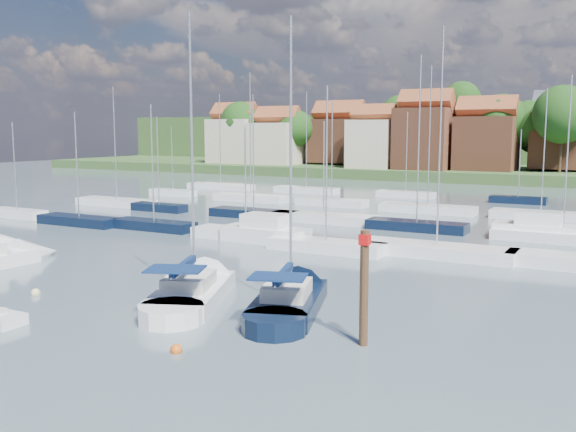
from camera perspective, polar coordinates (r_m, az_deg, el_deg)
The scene contains 10 objects.
ground at distance 66.87m, azimuth 10.72°, elevation -0.04°, with size 260.00×260.00×0.00m, color #404F58.
sailboat_left at distance 46.21m, azimuth -24.17°, elevation -3.56°, with size 3.06×10.05×13.60m.
sailboat_centre at distance 35.16m, azimuth -7.91°, elevation -6.36°, with size 7.30×12.05×15.95m.
sailboat_navy at distance 32.93m, azimuth 0.48°, elevation -7.24°, with size 6.22×11.42×15.35m.
timber_piling at distance 26.75m, azimuth 6.74°, elevation -8.28°, with size 0.40×0.40×7.06m.
buoy_c at distance 37.38m, azimuth -21.52°, elevation -6.54°, with size 0.50×0.50×0.50m, color beige.
buoy_d at distance 26.59m, azimuth -9.90°, elevation -11.86°, with size 0.49×0.49×0.49m, color #D85914.
buoy_e at distance 35.28m, azimuth 1.72°, elevation -6.83°, with size 0.47×0.47×0.47m, color beige.
marina_field at distance 61.65m, azimuth 11.03°, elevation -0.29°, with size 79.62×41.41×15.93m.
far_shore_town at distance 156.88m, azimuth 22.08°, elevation 5.59°, with size 212.46×90.00×22.27m.
Camera 1 is at (20.19, -23.13, 8.85)m, focal length 40.00 mm.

